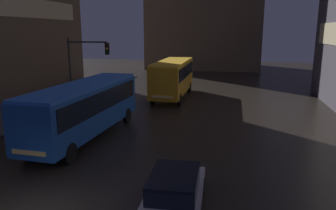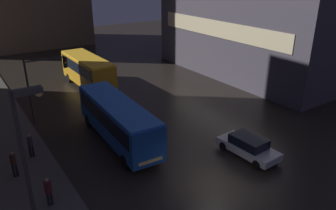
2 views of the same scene
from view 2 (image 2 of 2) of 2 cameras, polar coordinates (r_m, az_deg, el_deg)
ground_plane at (r=20.39m, az=8.13°, el=-14.15°), size 120.00×120.00×0.00m
sidewalk_left at (r=25.02m, az=-24.50°, el=-8.43°), size 4.00×48.00×0.15m
bus_near at (r=24.47m, az=-8.80°, el=-2.16°), size 2.92×10.26×3.20m
bus_far at (r=36.48m, az=-13.81°, el=6.07°), size 2.67×9.25×3.43m
car_taxi at (r=23.61m, az=13.81°, el=-6.92°), size 2.08×4.50×1.44m
pedestrian_near at (r=22.46m, az=-25.32°, el=-9.00°), size 0.40×0.40×1.76m
pedestrian_mid at (r=24.26m, az=-22.87°, el=-6.23°), size 0.37×0.37×1.71m
pedestrian_far at (r=19.27m, az=-20.13°, el=-13.60°), size 0.52×0.52×1.73m
traffic_light_main at (r=29.04m, az=-20.96°, el=4.53°), size 3.45×0.35×5.59m
street_lamp_sidewalk at (r=14.77m, az=-23.14°, el=-7.13°), size 1.25×0.36×7.74m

